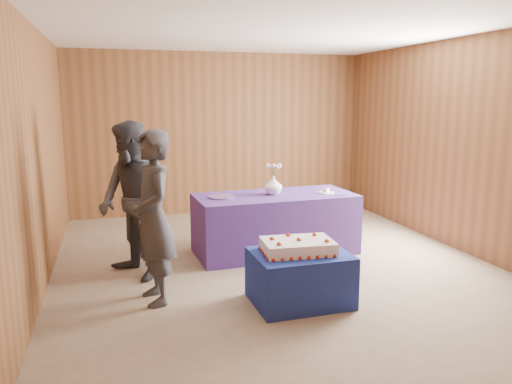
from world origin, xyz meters
name	(u,v)px	position (x,y,z in m)	size (l,w,h in m)	color
ground	(274,265)	(0.00, 0.00, 0.00)	(6.00, 6.00, 0.00)	gray
room_shell	(275,111)	(0.00, 0.00, 1.80)	(5.04, 6.04, 2.72)	brown
cake_table	(300,278)	(-0.10, -1.10, 0.25)	(0.90, 0.70, 0.50)	#1B2197
serving_table	(275,223)	(0.17, 0.50, 0.38)	(2.00, 0.90, 0.75)	#51328A
sheet_cake	(298,246)	(-0.13, -1.08, 0.56)	(0.73, 0.53, 0.16)	white
vase	(273,185)	(0.15, 0.52, 0.87)	(0.22, 0.22, 0.23)	white
flower_spray	(273,166)	(0.15, 0.52, 1.11)	(0.20, 0.20, 0.16)	#235925
platter	(222,197)	(-0.52, 0.49, 0.76)	(0.33, 0.33, 0.02)	#604993
plate	(326,193)	(0.83, 0.41, 0.76)	(0.21, 0.21, 0.01)	white
cake_slice	(326,190)	(0.83, 0.41, 0.79)	(0.09, 0.08, 0.08)	white
knife	(338,196)	(0.89, 0.20, 0.75)	(0.26, 0.02, 0.00)	#B6B6BA
guest_left	(153,218)	(-1.43, -0.68, 0.83)	(0.61, 0.40, 1.67)	#33353D
guest_right	(133,201)	(-1.59, 0.05, 0.86)	(0.83, 0.65, 1.72)	#363841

